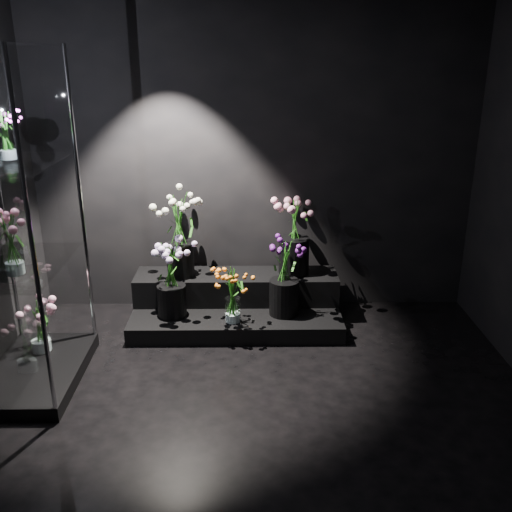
{
  "coord_description": "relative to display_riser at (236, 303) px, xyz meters",
  "views": [
    {
      "loc": [
        -0.05,
        -3.11,
        2.34
      ],
      "look_at": [
        0.0,
        1.2,
        0.78
      ],
      "focal_mm": 40.0,
      "sensor_mm": 36.0,
      "label": 1
    }
  ],
  "objects": [
    {
      "name": "bouquet_case_magenta",
      "position": [
        -1.53,
        -0.8,
        1.64
      ],
      "size": [
        0.23,
        0.23,
        0.35
      ],
      "rotation": [
        0.0,
        0.0,
        0.09
      ],
      "color": "white",
      "rests_on": "display_case"
    },
    {
      "name": "wall_front",
      "position": [
        0.17,
        -3.63,
        1.23
      ],
      "size": [
        4.0,
        0.0,
        4.0
      ],
      "primitive_type": "plane",
      "rotation": [
        -1.57,
        0.0,
        0.0
      ],
      "color": "black",
      "rests_on": "floor"
    },
    {
      "name": "bouquet_case_base_pink",
      "position": [
        -1.52,
        -0.75,
        0.17
      ],
      "size": [
        0.32,
        0.32,
        0.43
      ],
      "rotation": [
        0.0,
        0.0,
        -0.07
      ],
      "color": "white",
      "rests_on": "display_case"
    },
    {
      "name": "display_riser",
      "position": [
        0.0,
        0.0,
        0.0
      ],
      "size": [
        1.85,
        0.82,
        0.41
      ],
      "color": "black",
      "rests_on": "floor"
    },
    {
      "name": "bouquet_cream_roses",
      "position": [
        -0.5,
        0.08,
        0.69
      ],
      "size": [
        0.48,
        0.48,
        0.77
      ],
      "rotation": [
        0.0,
        0.0,
        -0.21
      ],
      "color": "black",
      "rests_on": "display_riser"
    },
    {
      "name": "bouquet_orange_bells",
      "position": [
        -0.02,
        -0.35,
        0.24
      ],
      "size": [
        0.36,
        0.36,
        0.49
      ],
      "rotation": [
        0.0,
        0.0,
        -0.39
      ],
      "color": "white",
      "rests_on": "display_riser"
    },
    {
      "name": "bouquet_lilac",
      "position": [
        -0.55,
        -0.22,
        0.36
      ],
      "size": [
        0.49,
        0.49,
        0.66
      ],
      "rotation": [
        0.0,
        0.0,
        0.4
      ],
      "color": "black",
      "rests_on": "display_riser"
    },
    {
      "name": "floor",
      "position": [
        0.17,
        -1.63,
        -0.17
      ],
      "size": [
        4.0,
        4.0,
        0.0
      ],
      "primitive_type": "plane",
      "color": "black",
      "rests_on": "ground"
    },
    {
      "name": "bouquet_pink_roses",
      "position": [
        0.53,
        0.14,
        0.63
      ],
      "size": [
        0.5,
        0.5,
        0.68
      ],
      "rotation": [
        0.0,
        0.0,
        -0.32
      ],
      "color": "black",
      "rests_on": "display_riser"
    },
    {
      "name": "display_case",
      "position": [
        -1.48,
        -0.99,
        1.02
      ],
      "size": [
        0.65,
        1.08,
        2.39
      ],
      "color": "black",
      "rests_on": "floor"
    },
    {
      "name": "wall_back",
      "position": [
        0.17,
        0.37,
        1.23
      ],
      "size": [
        4.0,
        0.0,
        4.0
      ],
      "primitive_type": "plane",
      "rotation": [
        1.57,
        0.0,
        0.0
      ],
      "color": "black",
      "rests_on": "floor"
    },
    {
      "name": "bouquet_case_pink",
      "position": [
        -1.45,
        -1.17,
        1.0
      ],
      "size": [
        0.35,
        0.35,
        0.45
      ],
      "rotation": [
        0.0,
        0.0,
        0.24
      ],
      "color": "white",
      "rests_on": "display_case"
    },
    {
      "name": "bouquet_purple",
      "position": [
        0.42,
        -0.2,
        0.34
      ],
      "size": [
        0.31,
        0.31,
        0.67
      ],
      "rotation": [
        0.0,
        0.0,
        -0.01
      ],
      "color": "black",
      "rests_on": "display_riser"
    }
  ]
}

